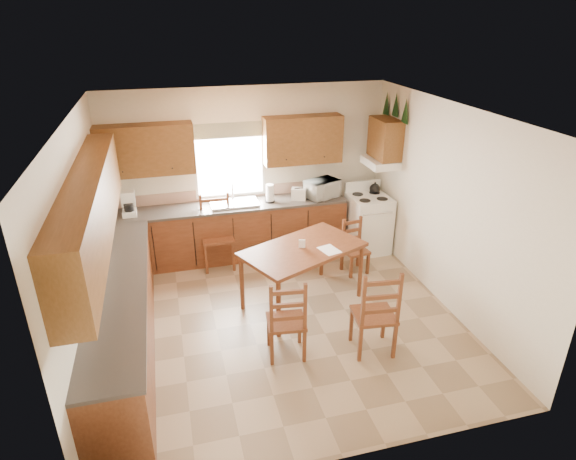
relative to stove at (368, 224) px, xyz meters
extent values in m
plane|color=#987E5E|center=(-1.88, -1.62, -0.47)|extent=(4.50, 4.50, 0.00)
plane|color=#965E34|center=(-1.88, -1.62, 2.23)|extent=(4.50, 4.50, 0.00)
plane|color=silver|center=(-4.13, -1.62, 0.88)|extent=(4.50, 4.50, 0.00)
plane|color=silver|center=(0.37, -1.62, 0.88)|extent=(4.50, 4.50, 0.00)
plane|color=silver|center=(-1.88, 0.63, 0.88)|extent=(4.50, 4.50, 0.00)
plane|color=silver|center=(-1.88, -3.87, 0.88)|extent=(4.50, 4.50, 0.00)
cube|color=brown|center=(-2.25, 0.33, -0.03)|extent=(3.75, 0.60, 0.88)
cube|color=brown|center=(-3.83, -1.77, -0.03)|extent=(0.60, 3.60, 0.88)
cube|color=#413A34|center=(-2.25, 0.33, 0.43)|extent=(3.75, 0.63, 0.04)
cube|color=#413A34|center=(-3.83, -1.77, 0.43)|extent=(0.63, 3.60, 0.04)
cube|color=#A17B66|center=(-2.25, 0.62, 0.54)|extent=(3.75, 0.01, 0.18)
cube|color=brown|center=(-3.43, 0.46, 1.39)|extent=(1.41, 0.33, 0.75)
cube|color=brown|center=(-1.02, 0.46, 1.39)|extent=(1.25, 0.33, 0.75)
cube|color=brown|center=(-3.96, -1.77, 1.39)|extent=(0.33, 3.60, 0.75)
cube|color=brown|center=(0.20, 0.03, 1.43)|extent=(0.33, 0.62, 0.62)
cube|color=white|center=(0.15, 0.03, 1.05)|extent=(0.44, 0.62, 0.12)
cube|color=white|center=(-2.18, 0.60, 1.08)|extent=(1.13, 0.02, 1.18)
cube|color=white|center=(-2.18, 0.59, 1.08)|extent=(1.05, 0.01, 1.10)
cube|color=#465733|center=(-2.18, 0.57, 1.58)|extent=(1.19, 0.01, 0.24)
cube|color=silver|center=(-2.18, 0.33, 0.47)|extent=(0.75, 0.45, 0.04)
cone|color=black|center=(0.33, -0.29, 1.91)|extent=(0.22, 0.22, 0.36)
cone|color=black|center=(0.33, 0.03, 1.95)|extent=(0.22, 0.22, 0.36)
cone|color=black|center=(0.33, 0.35, 1.91)|extent=(0.22, 0.22, 0.36)
cube|color=white|center=(0.00, 0.00, 0.00)|extent=(0.66, 0.68, 0.94)
cube|color=white|center=(-3.77, 0.29, 0.61)|extent=(0.25, 0.28, 0.33)
cylinder|color=white|center=(-1.60, 0.30, 0.60)|extent=(0.15, 0.15, 0.29)
cube|color=white|center=(-1.13, 0.28, 0.55)|extent=(0.27, 0.23, 0.19)
imported|color=white|center=(-0.73, 0.28, 0.60)|extent=(0.58, 0.51, 0.29)
cube|color=brown|center=(-1.52, -1.29, -0.04)|extent=(1.82, 1.49, 0.85)
cube|color=brown|center=(-1.00, -2.48, 0.09)|extent=(0.52, 0.50, 1.12)
cube|color=brown|center=(-2.01, -2.30, 0.05)|extent=(0.48, 0.46, 1.04)
cube|color=brown|center=(-2.50, 0.05, 0.10)|extent=(0.49, 0.47, 1.15)
cube|color=brown|center=(-0.49, -0.67, -0.04)|extent=(0.41, 0.39, 0.85)
cube|color=white|center=(-1.20, -1.44, 0.38)|extent=(0.29, 0.34, 0.00)
cube|color=white|center=(-1.53, -1.28, 0.44)|extent=(0.09, 0.04, 0.12)
camera|label=1|loc=(-3.17, -6.76, 3.26)|focal=30.00mm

